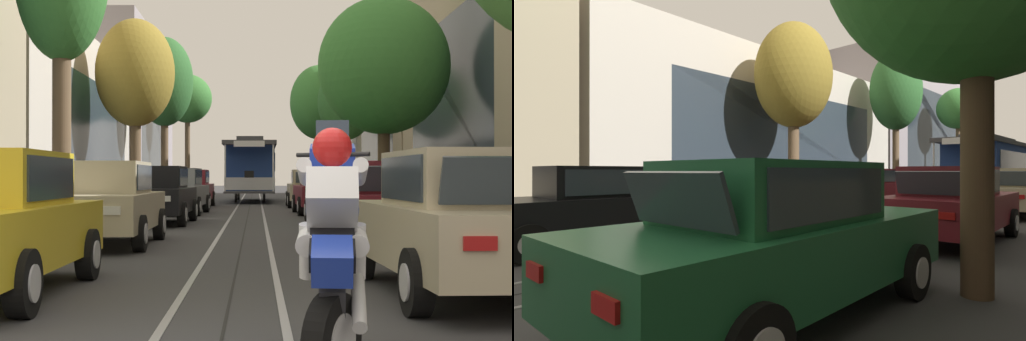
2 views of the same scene
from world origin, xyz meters
The scene contains 14 objects.
ground_plane centered at (0.00, 23.84, 0.00)m, with size 160.00×160.00×0.00m, color #38383A.
trolley_track_rails centered at (0.00, 27.80, 0.00)m, with size 1.14×67.60×0.01m.
building_facade_left centered at (-9.08, 31.33, 4.70)m, with size 5.97×59.30×10.73m.
parked_car_black_mid_left centered at (-2.47, 16.52, 0.80)m, with size 2.08×4.39×1.58m.
parked_car_grey_fourth_left centered at (-2.46, 21.97, 0.80)m, with size 2.13×4.42×1.58m.
parked_car_maroon_fifth_left centered at (-2.54, 28.10, 0.80)m, with size 2.05×4.38×1.58m.
parked_car_green_mid_right centered at (2.70, 16.27, 0.80)m, with size 2.07×4.39×1.58m.
parked_car_maroon_fourth_right centered at (2.60, 21.96, 0.80)m, with size 2.06×4.39×1.58m.
parked_car_beige_fifth_right centered at (2.56, 28.29, 0.80)m, with size 2.03×4.37×1.58m.
street_tree_kerb_left_mid centered at (-4.39, 25.15, 5.24)m, with size 3.06×3.24×7.39m.
street_tree_kerb_left_fourth centered at (-4.32, 34.21, 6.00)m, with size 2.88×3.05×8.30m.
street_tree_kerb_left_far centered at (-4.06, 44.34, 6.15)m, with size 3.10×3.09×7.76m.
cable_car_trolley centered at (0.00, 36.03, 1.66)m, with size 2.64×9.15×3.28m.
pedestrian_on_left_pavement centered at (-5.74, 23.90, 0.96)m, with size 0.55×0.41×1.70m.
Camera 2 is at (5.39, 13.23, 1.49)m, focal length 27.14 mm.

